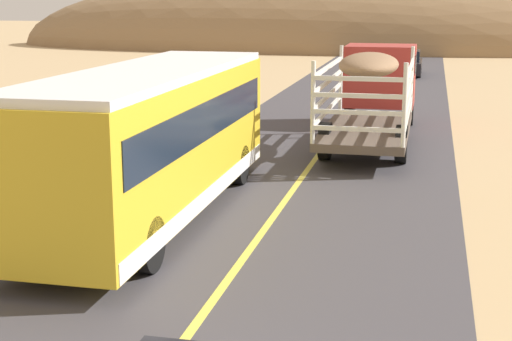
# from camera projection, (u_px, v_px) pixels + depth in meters

# --- Properties ---
(livestock_truck) EXTENTS (2.53, 9.70, 3.02)m
(livestock_truck) POSITION_uv_depth(u_px,v_px,m) (376.00, 83.00, 26.08)
(livestock_truck) COLOR #B2332D
(livestock_truck) RESTS_ON road_surface
(bus) EXTENTS (2.54, 10.00, 3.21)m
(bus) POSITION_uv_depth(u_px,v_px,m) (152.00, 138.00, 16.31)
(bus) COLOR gold
(bus) RESTS_ON road_surface
(car_far) EXTENTS (1.80, 4.40, 1.46)m
(car_far) POSITION_uv_depth(u_px,v_px,m) (406.00, 64.00, 45.42)
(car_far) COLOR black
(car_far) RESTS_ON road_surface
(distant_hill) EXTENTS (59.44, 18.18, 13.70)m
(distant_hill) POSITION_uv_depth(u_px,v_px,m) (333.00, 48.00, 68.38)
(distant_hill) COLOR #8D6E4C
(distant_hill) RESTS_ON ground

